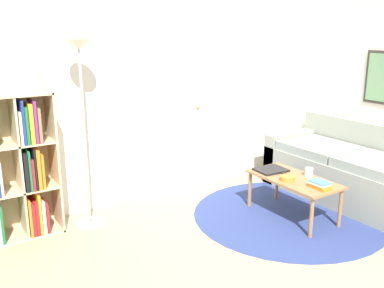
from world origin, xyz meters
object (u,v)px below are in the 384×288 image
(coffee_table, at_px, (293,182))
(vase_on_shelf, at_px, (36,83))
(laptop, at_px, (271,170))
(cup, at_px, (309,172))
(bowl, at_px, (287,178))
(floor_lamp, at_px, (81,85))
(couch, at_px, (355,172))

(coffee_table, bearing_deg, vase_on_shelf, 153.48)
(laptop, relative_size, cup, 3.77)
(bowl, bearing_deg, floor_lamp, 149.77)
(cup, distance_m, vase_on_shelf, 2.69)
(cup, bearing_deg, vase_on_shelf, 154.31)
(couch, xyz_separation_m, cup, (-0.77, -0.03, 0.15))
(floor_lamp, xyz_separation_m, vase_on_shelf, (-0.36, 0.12, 0.03))
(floor_lamp, relative_size, bowl, 12.60)
(coffee_table, bearing_deg, bowl, -168.12)
(coffee_table, height_order, laptop, laptop)
(floor_lamp, xyz_separation_m, bowl, (1.65, -0.96, -0.91))
(cup, height_order, vase_on_shelf, vase_on_shelf)
(floor_lamp, bearing_deg, coffee_table, -28.03)
(laptop, bearing_deg, cup, -58.97)
(floor_lamp, relative_size, laptop, 5.46)
(laptop, xyz_separation_m, vase_on_shelf, (-2.08, 0.77, 0.95))
(laptop, distance_m, bowl, 0.32)
(couch, height_order, bowl, couch)
(laptop, bearing_deg, floor_lamp, 159.41)
(laptop, bearing_deg, vase_on_shelf, 159.76)
(floor_lamp, bearing_deg, couch, -19.47)
(bowl, bearing_deg, laptop, 75.99)
(coffee_table, height_order, bowl, bowl)
(bowl, xyz_separation_m, vase_on_shelf, (-2.00, 1.08, 0.94))
(laptop, bearing_deg, coffee_table, -83.25)
(laptop, bearing_deg, couch, -17.43)
(cup, bearing_deg, coffee_table, 166.08)
(floor_lamp, distance_m, couch, 3.04)
(couch, distance_m, coffee_table, 0.93)
(bowl, relative_size, vase_on_shelf, 0.92)
(coffee_table, bearing_deg, couch, -0.92)
(cup, bearing_deg, laptop, 121.03)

